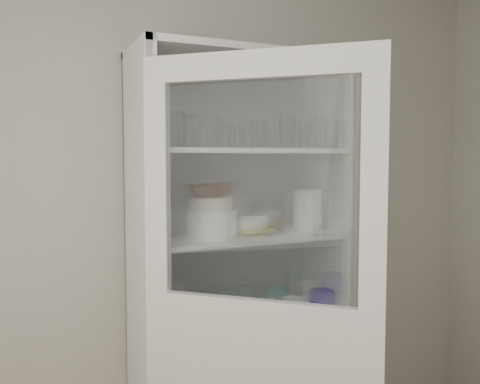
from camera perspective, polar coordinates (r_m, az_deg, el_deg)
name	(u,v)px	position (r m, az deg, el deg)	size (l,w,h in m)	color
wall_back	(185,222)	(2.54, -6.25, -3.37)	(3.60, 0.02, 2.60)	beige
pantry_cabinet	(235,297)	(2.53, -0.60, -11.69)	(1.00, 0.45, 2.10)	silver
cupboard_door	(258,360)	(1.97, 2.03, -18.35)	(0.69, 0.64, 2.00)	silver
tumbler_0	(177,130)	(2.11, -7.14, 6.94)	(0.07, 0.07, 0.14)	silver
tumbler_1	(223,132)	(2.23, -1.95, 6.71)	(0.07, 0.07, 0.14)	silver
tumbler_2	(257,134)	(2.29, 1.97, 6.51)	(0.06, 0.06, 0.13)	silver
tumbler_3	(274,132)	(2.30, 3.80, 6.75)	(0.07, 0.07, 0.15)	silver
tumbler_4	(288,133)	(2.32, 5.38, 6.66)	(0.07, 0.07, 0.14)	silver
tumbler_5	(308,132)	(2.40, 7.69, 6.71)	(0.08, 0.08, 0.16)	silver
tumbler_6	(331,134)	(2.46, 10.18, 6.47)	(0.07, 0.07, 0.14)	silver
tumbler_7	(153,130)	(2.26, -9.74, 6.86)	(0.08, 0.08, 0.16)	silver
tumbler_8	(178,131)	(2.24, -7.03, 6.81)	(0.07, 0.07, 0.15)	silver
tumbler_9	(240,135)	(2.40, -0.01, 6.42)	(0.06, 0.06, 0.13)	silver
goblet_0	(195,130)	(2.41, -5.09, 6.94)	(0.08, 0.08, 0.18)	silver
goblet_1	(226,133)	(2.44, -1.61, 6.63)	(0.07, 0.07, 0.15)	silver
goblet_2	(259,133)	(2.54, 2.17, 6.69)	(0.07, 0.07, 0.17)	silver
goblet_3	(301,134)	(2.66, 6.90, 6.50)	(0.07, 0.07, 0.16)	silver
plate_stack_front	(211,224)	(2.28, -3.26, -3.58)	(0.23, 0.23, 0.13)	white
plate_stack_back	(152,223)	(2.40, -9.83, -3.42)	(0.20, 0.20, 0.11)	white
cream_bowl	(211,203)	(2.27, -3.26, -1.27)	(0.19, 0.19, 0.06)	beige
terracotta_bowl	(211,191)	(2.26, -3.27, 0.15)	(0.22, 0.22, 0.06)	#472B1A
glass_platter	(252,232)	(2.40, 1.36, -4.51)	(0.28, 0.28, 0.02)	silver
yellow_trivet	(252,229)	(2.40, 1.36, -4.19)	(0.16, 0.16, 0.01)	yellow
white_ramekin	(252,221)	(2.39, 1.37, -3.30)	(0.15, 0.15, 0.06)	white
grey_bowl_stack	(308,210)	(2.55, 7.59, -1.97)	(0.14, 0.14, 0.20)	white
mug_blue	(321,300)	(2.61, 9.13, -11.90)	(0.13, 0.13, 0.10)	#1C189E
mug_teal	(276,298)	(2.62, 4.11, -11.79)	(0.11, 0.11, 0.10)	#168382
mug_white	(293,308)	(2.47, 5.97, -12.84)	(0.11, 0.11, 0.10)	white
teal_jar	(223,306)	(2.49, -1.90, -12.64)	(0.08, 0.08, 0.10)	#168382
measuring_cups	(223,318)	(2.41, -1.87, -13.97)	(0.10, 0.10, 0.04)	#A9A8AC
white_canister	(153,309)	(2.39, -9.76, -12.85)	(0.12, 0.12, 0.14)	white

